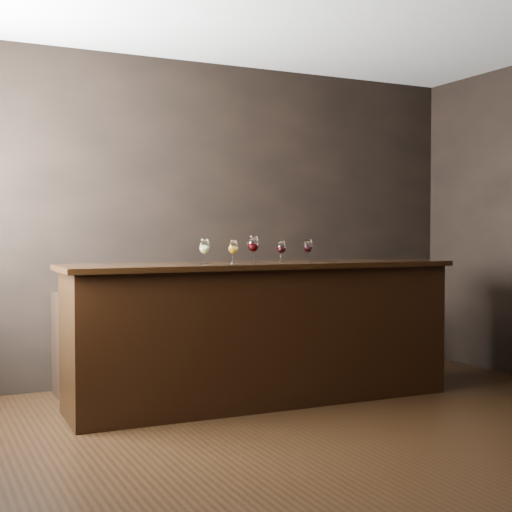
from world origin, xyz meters
name	(u,v)px	position (x,y,z in m)	size (l,w,h in m)	color
ground	(347,443)	(0.00, 0.00, 0.00)	(5.00, 5.00, 0.00)	black
room_shell	(306,148)	(-0.23, 0.11, 1.81)	(5.02, 4.52, 2.81)	black
bar_counter	(263,335)	(0.00, 1.17, 0.51)	(2.94, 0.64, 1.03)	black
bar_top	(263,265)	(0.00, 1.17, 1.05)	(3.04, 0.71, 0.04)	black
back_bar_shelf	(190,336)	(-0.26, 2.03, 0.41)	(2.26, 0.40, 0.81)	black
glass_white	(204,247)	(-0.48, 1.17, 1.19)	(0.08, 0.08, 0.18)	white
glass_amber	(233,248)	(-0.25, 1.16, 1.18)	(0.07, 0.07, 0.17)	white
glass_red_a	(253,245)	(-0.07, 1.19, 1.20)	(0.09, 0.09, 0.20)	white
glass_red_b	(281,247)	(0.15, 1.15, 1.18)	(0.07, 0.07, 0.17)	white
glass_red_c	(308,247)	(0.37, 1.13, 1.18)	(0.07, 0.07, 0.17)	white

